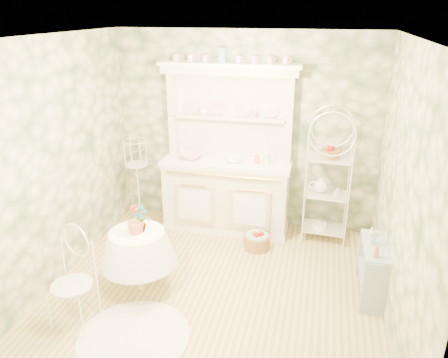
% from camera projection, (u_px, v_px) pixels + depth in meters
% --- Properties ---
extents(floor, '(3.60, 3.60, 0.00)m').
position_uv_depth(floor, '(214.00, 291.00, 4.87)').
color(floor, tan).
rests_on(floor, ground).
extents(ceiling, '(3.60, 3.60, 0.00)m').
position_uv_depth(ceiling, '(211.00, 37.00, 3.88)').
color(ceiling, white).
rests_on(ceiling, floor).
extents(wall_left, '(3.60, 3.60, 0.00)m').
position_uv_depth(wall_left, '(53.00, 165.00, 4.76)').
color(wall_left, beige).
rests_on(wall_left, floor).
extents(wall_right, '(3.60, 3.60, 0.00)m').
position_uv_depth(wall_right, '(403.00, 194.00, 4.00)').
color(wall_right, beige).
rests_on(wall_right, floor).
extents(wall_back, '(3.60, 3.60, 0.00)m').
position_uv_depth(wall_back, '(245.00, 132.00, 6.01)').
color(wall_back, beige).
rests_on(wall_back, floor).
extents(wall_front, '(3.60, 3.60, 0.00)m').
position_uv_depth(wall_front, '(142.00, 280.00, 2.75)').
color(wall_front, beige).
rests_on(wall_front, floor).
extents(kitchen_dresser, '(1.87, 0.61, 2.29)m').
position_uv_depth(kitchen_dresser, '(227.00, 151.00, 5.87)').
color(kitchen_dresser, white).
rests_on(kitchen_dresser, floor).
extents(bakers_rack, '(0.60, 0.45, 1.83)m').
position_uv_depth(bakers_rack, '(328.00, 175.00, 5.67)').
color(bakers_rack, white).
rests_on(bakers_rack, floor).
extents(side_shelf, '(0.24, 0.65, 0.56)m').
position_uv_depth(side_shelf, '(372.00, 272.00, 4.72)').
color(side_shelf, '#9FAEC2').
rests_on(side_shelf, floor).
extents(round_table, '(0.89, 0.89, 0.80)m').
position_uv_depth(round_table, '(139.00, 258.00, 4.77)').
color(round_table, white).
rests_on(round_table, floor).
extents(cafe_chair, '(0.58, 0.58, 1.00)m').
position_uv_depth(cafe_chair, '(71.00, 281.00, 4.19)').
color(cafe_chair, white).
rests_on(cafe_chair, floor).
extents(birdcage_stand, '(0.38, 0.38, 1.54)m').
position_uv_depth(birdcage_stand, '(137.00, 174.00, 6.13)').
color(birdcage_stand, white).
rests_on(birdcage_stand, floor).
extents(floor_basket, '(0.39, 0.39, 0.24)m').
position_uv_depth(floor_basket, '(257.00, 240.00, 5.69)').
color(floor_basket, '#9D6D3E').
rests_on(floor_basket, floor).
extents(lace_rug, '(1.30, 1.30, 0.01)m').
position_uv_depth(lace_rug, '(134.00, 336.00, 4.19)').
color(lace_rug, white).
rests_on(lace_rug, floor).
extents(bowl_floral, '(0.38, 0.38, 0.08)m').
position_uv_depth(bowl_floral, '(191.00, 158.00, 6.01)').
color(bowl_floral, white).
rests_on(bowl_floral, kitchen_dresser).
extents(bowl_white, '(0.30, 0.30, 0.07)m').
position_uv_depth(bowl_white, '(234.00, 162.00, 5.87)').
color(bowl_white, white).
rests_on(bowl_white, kitchen_dresser).
extents(cup_left, '(0.14, 0.14, 0.09)m').
position_uv_depth(cup_left, '(204.00, 113.00, 5.92)').
color(cup_left, white).
rests_on(cup_left, kitchen_dresser).
extents(cup_right, '(0.10, 0.10, 0.09)m').
position_uv_depth(cup_right, '(254.00, 116.00, 5.78)').
color(cup_right, white).
rests_on(cup_right, kitchen_dresser).
extents(potted_geranium, '(0.17, 0.13, 0.29)m').
position_uv_depth(potted_geranium, '(141.00, 220.00, 4.62)').
color(potted_geranium, '#3F7238').
rests_on(potted_geranium, round_table).
extents(bottle_amber, '(0.07, 0.07, 0.15)m').
position_uv_depth(bottle_amber, '(376.00, 251.00, 4.35)').
color(bottle_amber, '#BE7042').
rests_on(bottle_amber, side_shelf).
extents(bottle_blue, '(0.06, 0.06, 0.12)m').
position_uv_depth(bottle_blue, '(373.00, 241.00, 4.60)').
color(bottle_blue, '#7FA7CD').
rests_on(bottle_blue, side_shelf).
extents(bottle_glass, '(0.08, 0.08, 0.09)m').
position_uv_depth(bottle_glass, '(372.00, 232.00, 4.79)').
color(bottle_glass, silver).
rests_on(bottle_glass, side_shelf).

